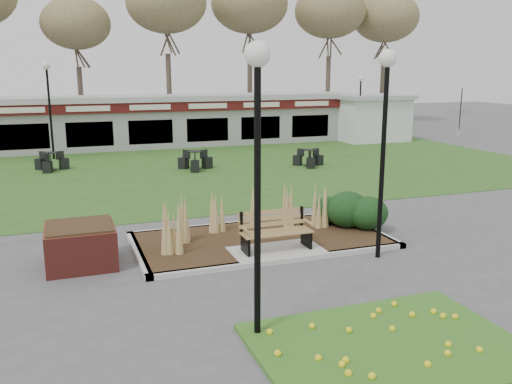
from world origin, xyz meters
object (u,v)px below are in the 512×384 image
object	(u,v)px
food_pavilion	(146,121)
lamp_post_near_left	(257,128)
service_hut	(371,117)
patio_umbrella	(459,124)
lamp_post_near_right	(385,109)
bistro_set_a	(195,163)
lamp_post_far_right	(360,94)
brick_planter	(81,245)
lamp_post_far_left	(48,89)
bistro_set_b	(51,164)
bistro_set_d	(309,161)
park_bench	(275,230)

from	to	relation	value
food_pavilion	lamp_post_near_left	bearing A→B (deg)	-94.42
service_hut	patio_umbrella	world-z (taller)	service_hut
lamp_post_near_right	bistro_set_a	world-z (taller)	lamp_post_near_right
lamp_post_far_right	patio_umbrella	bearing A→B (deg)	-45.56
brick_planter	lamp_post_far_left	world-z (taller)	lamp_post_far_left
brick_planter	lamp_post_near_right	distance (m)	7.46
bistro_set_a	bistro_set_b	distance (m)	6.29
bistro_set_a	patio_umbrella	world-z (taller)	patio_umbrella
bistro_set_a	patio_umbrella	distance (m)	15.26
service_hut	lamp_post_far_right	world-z (taller)	lamp_post_far_right
lamp_post_far_right	patio_umbrella	size ratio (longest dim) A/B	1.78
brick_planter	lamp_post_near_left	xyz separation A→B (m)	(2.59, -4.50, 2.98)
food_pavilion	lamp_post_far_right	distance (m)	12.52
food_pavilion	lamp_post_near_right	size ratio (longest dim) A/B	5.17
lamp_post_far_right	bistro_set_b	bearing A→B (deg)	-169.25
bistro_set_a	brick_planter	bearing A→B (deg)	-115.91
brick_planter	bistro_set_a	world-z (taller)	brick_planter
bistro_set_d	bistro_set_b	bearing A→B (deg)	165.55
park_bench	bistro_set_a	xyz separation A→B (m)	(0.83, 11.52, -0.29)
food_pavilion	lamp_post_near_right	distance (m)	20.97
lamp_post_near_left	lamp_post_far_left	distance (m)	20.75
bistro_set_b	bistro_set_a	bearing A→B (deg)	-18.13
service_hut	lamp_post_near_right	world-z (taller)	lamp_post_near_right
bistro_set_d	lamp_post_near_right	bearing A→B (deg)	-107.67
patio_umbrella	service_hut	bearing A→B (deg)	116.57
patio_umbrella	lamp_post_far_left	bearing A→B (deg)	169.24
food_pavilion	patio_umbrella	size ratio (longest dim) A/B	10.90
food_pavilion	bistro_set_a	world-z (taller)	food_pavilion
lamp_post_near_right	lamp_post_far_right	bearing A→B (deg)	60.96
food_pavilion	bistro_set_a	bearing A→B (deg)	-84.21
lamp_post_near_right	patio_umbrella	xyz separation A→B (m)	(13.80, 13.80, -2.05)
park_bench	bistro_set_a	bearing A→B (deg)	85.87
lamp_post_far_left	patio_umbrella	distance (m)	21.52
brick_planter	service_hut	bearing A→B (deg)	43.52
service_hut	food_pavilion	bearing A→B (deg)	171.73
food_pavilion	service_hut	bearing A→B (deg)	-8.27
service_hut	bistro_set_a	world-z (taller)	service_hut
food_pavilion	bistro_set_b	world-z (taller)	food_pavilion
food_pavilion	bistro_set_b	distance (m)	8.17
brick_planter	food_pavilion	size ratio (longest dim) A/B	0.06
park_bench	lamp_post_near_left	bearing A→B (deg)	-115.79
lamp_post_far_left	bistro_set_a	world-z (taller)	lamp_post_far_left
park_bench	patio_umbrella	distance (m)	20.48
bistro_set_b	lamp_post_far_right	bearing A→B (deg)	10.75
brick_planter	lamp_post_near_left	bearing A→B (deg)	-60.09
lamp_post_far_right	bistro_set_d	world-z (taller)	lamp_post_far_right
brick_planter	food_pavilion	distance (m)	19.49
lamp_post_far_left	bistro_set_a	size ratio (longest dim) A/B	3.14
service_hut	lamp_post_far_left	size ratio (longest dim) A/B	0.93
lamp_post_far_right	lamp_post_far_left	distance (m)	17.13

